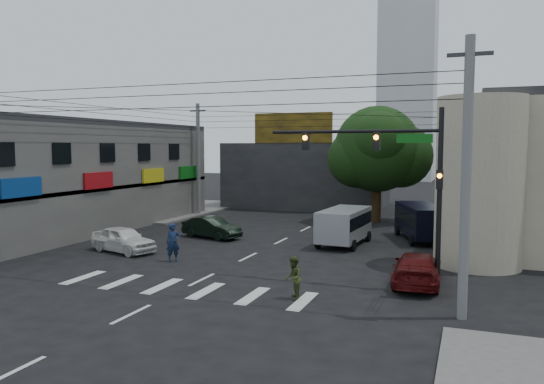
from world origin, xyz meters
The scene contains 19 objects.
ground centered at (0.00, 0.00, 0.00)m, with size 160.00×160.00×0.00m, color black.
sidewalk_far_left centered at (-18.00, 18.00, 0.07)m, with size 16.00×16.00×0.15m, color #514F4C.
building_left centered at (-18.00, 6.00, 3.50)m, with size 14.00×24.00×7.00m, color #4E4B48.
corner_column centered at (11.00, 4.00, 4.00)m, with size 4.00×4.00×8.00m, color gray.
building_far centered at (-4.00, 26.00, 3.00)m, with size 14.00×10.00×6.00m, color #232326.
billboard centered at (-4.00, 21.10, 7.30)m, with size 7.00×0.30×2.60m, color olive.
tower_distant centered at (0.00, 70.00, 22.00)m, with size 9.00×9.00×44.00m, color silver.
street_tree centered at (4.00, 17.00, 5.47)m, with size 6.40×6.40×8.70m.
traffic_gantry centered at (7.82, -1.00, 4.83)m, with size 7.10×0.35×7.20m.
utility_pole_near_right centered at (10.50, -4.50, 4.60)m, with size 0.32×0.32×9.20m, color #59595B.
utility_pole_far_left centered at (-10.50, 16.00, 4.60)m, with size 0.32×0.32×9.20m, color #59595B.
utility_pole_far_right centered at (10.50, 16.00, 4.60)m, with size 0.32×0.32×9.20m, color #59595B.
dark_sedan centered at (-4.42, 6.49, 0.65)m, with size 4.19×2.40×1.31m, color black.
white_compact centered at (-6.83, 0.83, 0.69)m, with size 4.37×2.67×1.39m, color silver.
maroon_sedan centered at (8.67, -0.51, 0.67)m, with size 2.09×4.68×1.33m, color #4B0A0B.
silver_minivan centered at (3.84, 7.14, 1.04)m, with size 2.33×4.95×2.08m, color #95979D, non-canonical shape.
navy_van centered at (7.87, 10.25, 1.07)m, with size 3.77×5.74×2.15m, color black, non-canonical shape.
traffic_officer centered at (-3.06, -0.27, 0.95)m, with size 0.82×0.80×1.90m, color #12203F.
pedestrian_olive centered at (4.57, -4.33, 0.80)m, with size 0.80×0.92×1.61m, color #36401D.
Camera 1 is at (10.69, -22.71, 5.68)m, focal length 35.00 mm.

